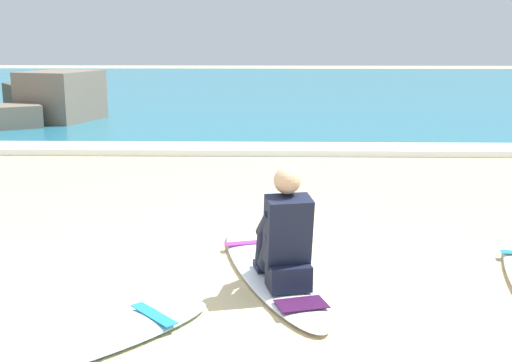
{
  "coord_description": "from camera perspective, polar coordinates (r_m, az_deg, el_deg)",
  "views": [
    {
      "loc": [
        0.31,
        -4.67,
        1.98
      ],
      "look_at": [
        0.15,
        1.7,
        0.55
      ],
      "focal_mm": 45.35,
      "sensor_mm": 36.0,
      "label": 1
    }
  ],
  "objects": [
    {
      "name": "ground_plane",
      "position": [
        5.08,
        -2.22,
        -10.3
      ],
      "size": [
        80.0,
        80.0,
        0.0
      ],
      "primitive_type": "plane",
      "color": "#CCB584"
    },
    {
      "name": "sea",
      "position": [
        24.88,
        0.7,
        8.22
      ],
      "size": [
        80.0,
        28.0,
        0.1
      ],
      "primitive_type": "cube",
      "color": "teal",
      "rests_on": "ground"
    },
    {
      "name": "breaking_foam",
      "position": [
        11.28,
        -0.18,
        2.83
      ],
      "size": [
        80.0,
        0.9,
        0.11
      ],
      "primitive_type": "cube",
      "color": "white",
      "rests_on": "ground"
    },
    {
      "name": "surfboard_main",
      "position": [
        5.52,
        1.29,
        -7.98
      ],
      "size": [
        1.21,
        2.52,
        0.08
      ],
      "color": "silver",
      "rests_on": "ground"
    },
    {
      "name": "surfer_seated",
      "position": [
        5.06,
        2.58,
        -5.13
      ],
      "size": [
        0.48,
        0.76,
        0.95
      ],
      "color": "black",
      "rests_on": "surfboard_main"
    },
    {
      "name": "surfboard_spare_near",
      "position": [
        4.47,
        -15.25,
        -13.64
      ],
      "size": [
        1.82,
        1.72,
        0.08
      ],
      "color": "#9ED1E5",
      "rests_on": "ground"
    },
    {
      "name": "rock_outcrop_distant",
      "position": [
        15.61,
        -17.97,
        6.64
      ],
      "size": [
        2.65,
        3.67,
        1.21
      ],
      "color": "#756656",
      "rests_on": "ground"
    }
  ]
}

